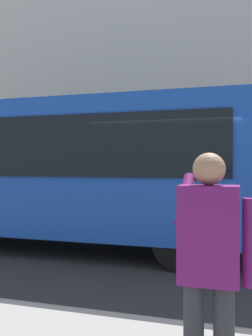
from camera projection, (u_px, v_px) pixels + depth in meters
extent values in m
plane|color=#2B2B2D|center=(174.00, 256.00, 7.33)|extent=(60.00, 60.00, 0.00)
cube|color=beige|center=(207.00, 49.00, 13.77)|extent=(28.00, 0.80, 12.00)
cube|color=#1947AD|center=(52.00, 168.00, 8.17)|extent=(9.00, 2.50, 2.60)
cube|color=black|center=(19.00, 147.00, 6.97)|extent=(7.60, 0.06, 1.10)
cylinder|color=black|center=(198.00, 222.00, 8.35)|extent=(1.00, 0.28, 1.00)
cylinder|color=black|center=(183.00, 241.00, 6.25)|extent=(1.00, 0.28, 1.00)
cube|color=#6B1960|center=(209.00, 234.00, 2.54)|extent=(0.40, 0.24, 0.66)
sphere|color=#A87A5B|center=(209.00, 169.00, 2.54)|extent=(0.22, 0.22, 0.22)
cylinder|color=#6B1960|center=(249.00, 243.00, 2.46)|extent=(0.09, 0.09, 0.58)
cylinder|color=#6B1960|center=(186.00, 199.00, 2.75)|extent=(0.09, 0.48, 0.37)
cube|color=black|center=(199.00, 171.00, 2.85)|extent=(0.07, 0.01, 0.14)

